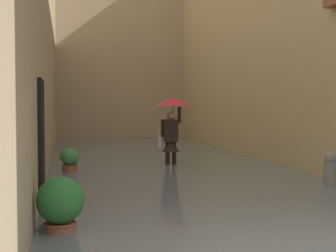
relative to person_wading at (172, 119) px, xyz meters
name	(u,v)px	position (x,y,z in m)	size (l,w,h in m)	color
ground_plane	(158,168)	(0.22, -0.82, -1.41)	(60.00, 60.00, 0.00)	#605B56
flood_water	(158,164)	(0.22, -0.82, -1.31)	(6.79, 24.67, 0.19)	slate
building_facade_left	(286,11)	(-3.67, -0.82, 3.17)	(2.04, 22.67, 9.17)	tan
person_wading	(172,119)	(0.00, 0.00, 0.00)	(0.97, 0.97, 2.06)	#4C4233
potted_plant_far_right	(70,162)	(2.72, 1.01, -0.99)	(0.44, 0.44, 0.76)	#9E563D
potted_plant_near_right	(60,207)	(2.89, 6.64, -0.91)	(0.60, 0.60, 0.89)	#9E563D
mooring_bollard	(331,174)	(-2.35, 4.10, -0.98)	(0.28, 0.28, 0.86)	gray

